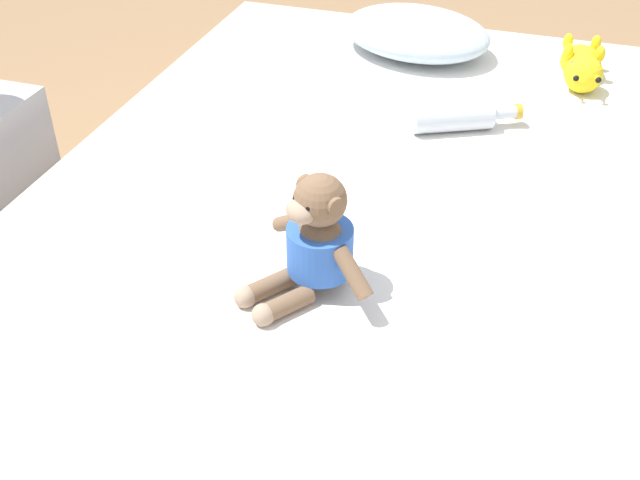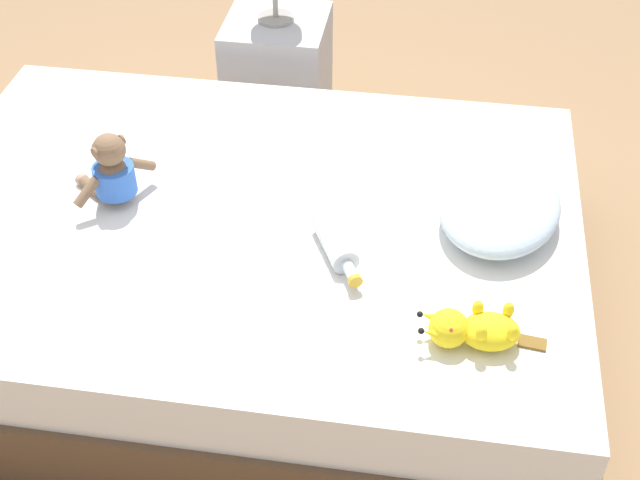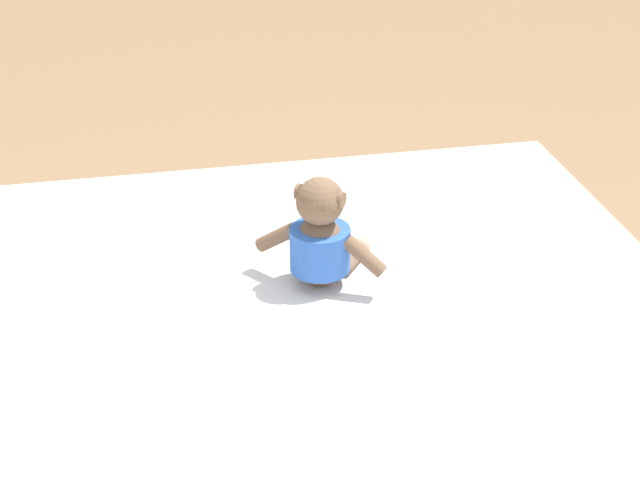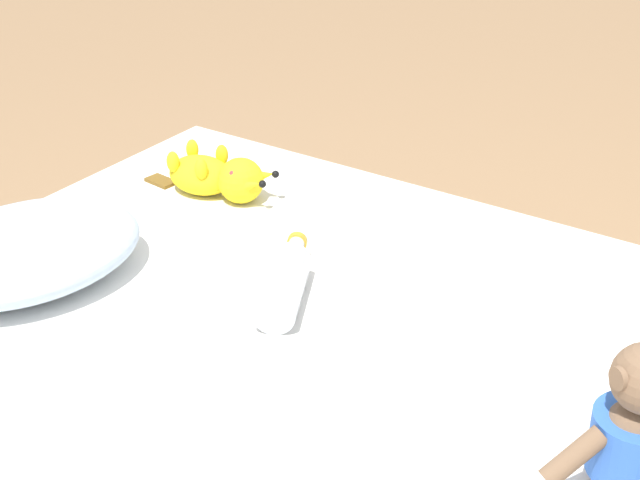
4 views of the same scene
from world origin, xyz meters
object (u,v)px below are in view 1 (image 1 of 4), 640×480
at_px(plush_monkey, 315,244).
at_px(pillow, 416,33).
at_px(bed, 366,255).
at_px(plush_yellow_creature, 582,66).
at_px(glass_bottle, 456,116).

bearing_deg(plush_monkey, pillow, 93.07).
distance_m(bed, plush_yellow_creature, 0.83).
height_order(plush_monkey, glass_bottle, plush_monkey).
relative_size(pillow, plush_monkey, 2.03).
distance_m(plush_yellow_creature, glass_bottle, 0.47).
relative_size(bed, glass_bottle, 7.48).
height_order(bed, pillow, pillow).
bearing_deg(plush_yellow_creature, glass_bottle, -126.37).
height_order(bed, glass_bottle, glass_bottle).
relative_size(bed, plush_yellow_creature, 6.17).
relative_size(plush_monkey, plush_yellow_creature, 0.77).
bearing_deg(plush_yellow_creature, bed, -121.83).
distance_m(plush_monkey, plush_yellow_creature, 1.14).
relative_size(bed, pillow, 3.93).
bearing_deg(bed, glass_bottle, 64.74).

